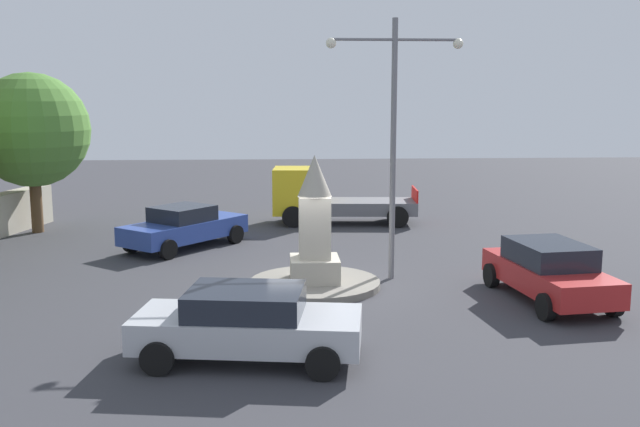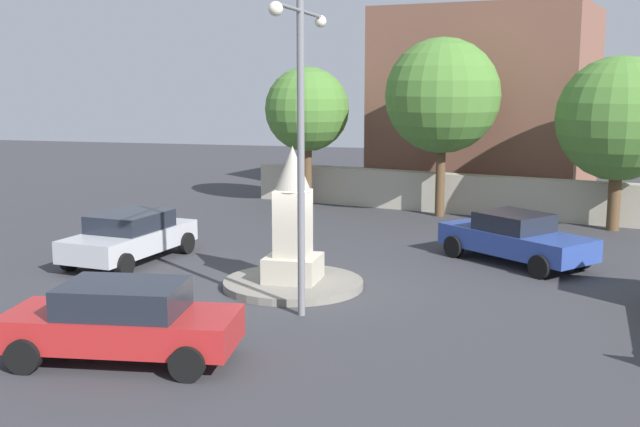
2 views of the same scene
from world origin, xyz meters
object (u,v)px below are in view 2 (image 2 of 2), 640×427
at_px(car_red_near_island, 122,321).
at_px(tree_mid_cluster, 442,96).
at_px(car_silver_waiting, 130,236).
at_px(car_blue_parked_left, 515,238).
at_px(tree_near_wall, 307,110).
at_px(streetlamp, 301,118).
at_px(monument, 293,223).
at_px(corner_building, 486,104).
at_px(tree_far_corner, 619,119).

xyz_separation_m(car_red_near_island, tree_mid_cluster, (17.19, -4.14, 3.77)).
bearing_deg(car_silver_waiting, car_blue_parked_left, -76.74).
bearing_deg(tree_near_wall, car_blue_parked_left, -135.46).
bearing_deg(car_silver_waiting, streetlamp, -121.85).
bearing_deg(monument, tree_near_wall, 13.55).
relative_size(corner_building, tree_far_corner, 1.46).
height_order(car_blue_parked_left, tree_far_corner, tree_far_corner).
bearing_deg(monument, car_red_near_island, 164.34).
bearing_deg(car_blue_parked_left, tree_mid_cluster, 21.39).
bearing_deg(corner_building, car_silver_waiting, 149.16).
xyz_separation_m(car_blue_parked_left, tree_mid_cluster, (7.29, 2.86, 3.81)).
relative_size(streetlamp, car_blue_parked_left, 1.58).
height_order(monument, streetlamp, streetlamp).
bearing_deg(tree_near_wall, corner_building, -58.23).
bearing_deg(monument, car_silver_waiting, 73.21).
height_order(monument, car_silver_waiting, monument).
xyz_separation_m(car_red_near_island, tree_far_corner, (15.80, -10.24, 3.06)).
xyz_separation_m(car_silver_waiting, corner_building, (15.37, -9.18, 3.33)).
bearing_deg(corner_building, monument, 167.15).
distance_m(car_blue_parked_left, tree_mid_cluster, 8.71).
distance_m(monument, tree_near_wall, 13.24).
bearing_deg(car_silver_waiting, monument, -106.79).
xyz_separation_m(monument, tree_mid_cluster, (11.41, -2.52, 2.89)).
height_order(car_silver_waiting, tree_mid_cluster, tree_mid_cluster).
xyz_separation_m(streetlamp, tree_far_corner, (12.23, -7.79, -0.52)).
relative_size(tree_near_wall, tree_mid_cluster, 0.84).
bearing_deg(streetlamp, tree_near_wall, 14.62).
height_order(streetlamp, tree_near_wall, streetlamp).
bearing_deg(corner_building, tree_mid_cluster, 166.29).
relative_size(car_red_near_island, car_silver_waiting, 0.98).
distance_m(car_blue_parked_left, tree_near_wall, 12.43).
relative_size(monument, tree_mid_cluster, 0.50).
relative_size(monument, corner_building, 0.39).
distance_m(tree_near_wall, tree_far_corner, 11.97).
relative_size(monument, car_red_near_island, 0.76).
relative_size(tree_near_wall, tree_far_corner, 0.95).
height_order(streetlamp, car_red_near_island, streetlamp).
height_order(car_blue_parked_left, tree_near_wall, tree_near_wall).
xyz_separation_m(monument, car_silver_waiting, (1.60, 5.30, -0.90)).
bearing_deg(tree_far_corner, car_red_near_island, 147.06).
relative_size(car_red_near_island, tree_far_corner, 0.75).
distance_m(corner_building, tree_near_wall, 8.15).
xyz_separation_m(car_blue_parked_left, car_silver_waiting, (-2.52, 10.68, 0.02)).
xyz_separation_m(monument, car_red_near_island, (-5.78, 1.62, -0.88)).
height_order(monument, corner_building, corner_building).
bearing_deg(tree_near_wall, tree_mid_cluster, -102.85).
height_order(streetlamp, tree_far_corner, streetlamp).
bearing_deg(car_blue_parked_left, corner_building, 6.65).
distance_m(monument, tree_far_corner, 13.39).
xyz_separation_m(monument, tree_far_corner, (10.02, -8.62, 2.18)).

